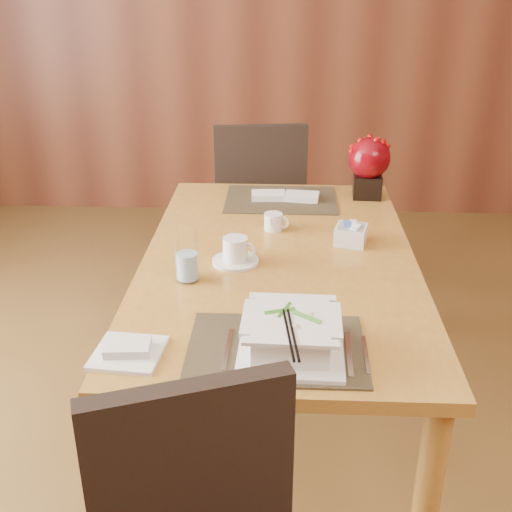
{
  "coord_description": "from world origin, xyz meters",
  "views": [
    {
      "loc": [
        0.01,
        -1.32,
        1.65
      ],
      "look_at": [
        -0.07,
        0.35,
        0.87
      ],
      "focal_mm": 45.0,
      "sensor_mm": 36.0,
      "label": 1
    }
  ],
  "objects_px": {
    "dining_table": "(279,283)",
    "water_glass": "(187,255)",
    "bread_plate": "(128,353)",
    "soup_setting": "(291,336)",
    "coffee_cup": "(235,252)",
    "far_chair": "(258,204)",
    "berry_decor": "(369,164)",
    "sugar_caddy": "(351,235)",
    "creamer_jug": "(273,222)"
  },
  "relations": [
    {
      "from": "dining_table",
      "to": "far_chair",
      "type": "relative_size",
      "value": 1.56
    },
    {
      "from": "berry_decor",
      "to": "bread_plate",
      "type": "bearing_deg",
      "value": -121.11
    },
    {
      "from": "bread_plate",
      "to": "berry_decor",
      "type": "bearing_deg",
      "value": 58.89
    },
    {
      "from": "coffee_cup",
      "to": "dining_table",
      "type": "bearing_deg",
      "value": 17.8
    },
    {
      "from": "berry_decor",
      "to": "far_chair",
      "type": "bearing_deg",
      "value": 136.2
    },
    {
      "from": "coffee_cup",
      "to": "berry_decor",
      "type": "distance_m",
      "value": 0.83
    },
    {
      "from": "coffee_cup",
      "to": "creamer_jug",
      "type": "height_order",
      "value": "coffee_cup"
    },
    {
      "from": "water_glass",
      "to": "bread_plate",
      "type": "distance_m",
      "value": 0.43
    },
    {
      "from": "berry_decor",
      "to": "far_chair",
      "type": "distance_m",
      "value": 0.74
    },
    {
      "from": "water_glass",
      "to": "creamer_jug",
      "type": "distance_m",
      "value": 0.49
    },
    {
      "from": "coffee_cup",
      "to": "berry_decor",
      "type": "bearing_deg",
      "value": 52.85
    },
    {
      "from": "soup_setting",
      "to": "creamer_jug",
      "type": "distance_m",
      "value": 0.81
    },
    {
      "from": "water_glass",
      "to": "far_chair",
      "type": "bearing_deg",
      "value": 82.35
    },
    {
      "from": "coffee_cup",
      "to": "water_glass",
      "type": "bearing_deg",
      "value": -136.04
    },
    {
      "from": "dining_table",
      "to": "sugar_caddy",
      "type": "relative_size",
      "value": 14.5
    },
    {
      "from": "creamer_jug",
      "to": "water_glass",
      "type": "bearing_deg",
      "value": -103.27
    },
    {
      "from": "soup_setting",
      "to": "bread_plate",
      "type": "xyz_separation_m",
      "value": [
        -0.41,
        -0.02,
        -0.05
      ]
    },
    {
      "from": "coffee_cup",
      "to": "sugar_caddy",
      "type": "relative_size",
      "value": 1.48
    },
    {
      "from": "far_chair",
      "to": "bread_plate",
      "type": "bearing_deg",
      "value": 73.65
    },
    {
      "from": "coffee_cup",
      "to": "far_chair",
      "type": "bearing_deg",
      "value": 88.51
    },
    {
      "from": "water_glass",
      "to": "creamer_jug",
      "type": "height_order",
      "value": "water_glass"
    },
    {
      "from": "creamer_jug",
      "to": "soup_setting",
      "type": "bearing_deg",
      "value": -67.46
    },
    {
      "from": "water_glass",
      "to": "far_chair",
      "type": "xyz_separation_m",
      "value": [
        0.17,
        1.24,
        -0.29
      ]
    },
    {
      "from": "soup_setting",
      "to": "far_chair",
      "type": "distance_m",
      "value": 1.65
    },
    {
      "from": "berry_decor",
      "to": "dining_table",
      "type": "bearing_deg",
      "value": -120.2
    },
    {
      "from": "coffee_cup",
      "to": "water_glass",
      "type": "height_order",
      "value": "water_glass"
    },
    {
      "from": "soup_setting",
      "to": "coffee_cup",
      "type": "bearing_deg",
      "value": 110.37
    },
    {
      "from": "dining_table",
      "to": "water_glass",
      "type": "xyz_separation_m",
      "value": [
        -0.28,
        -0.18,
        0.18
      ]
    },
    {
      "from": "far_chair",
      "to": "coffee_cup",
      "type": "bearing_deg",
      "value": 81.02
    },
    {
      "from": "sugar_caddy",
      "to": "dining_table",
      "type": "bearing_deg",
      "value": -152.5
    },
    {
      "from": "coffee_cup",
      "to": "sugar_caddy",
      "type": "bearing_deg",
      "value": 24.12
    },
    {
      "from": "bread_plate",
      "to": "creamer_jug",
      "type": "bearing_deg",
      "value": 67.37
    },
    {
      "from": "water_glass",
      "to": "far_chair",
      "type": "height_order",
      "value": "far_chair"
    },
    {
      "from": "far_chair",
      "to": "soup_setting",
      "type": "bearing_deg",
      "value": 87.74
    },
    {
      "from": "dining_table",
      "to": "berry_decor",
      "type": "distance_m",
      "value": 0.74
    },
    {
      "from": "bread_plate",
      "to": "coffee_cup",
      "type": "bearing_deg",
      "value": 67.3
    },
    {
      "from": "dining_table",
      "to": "far_chair",
      "type": "bearing_deg",
      "value": 96.09
    },
    {
      "from": "soup_setting",
      "to": "bread_plate",
      "type": "distance_m",
      "value": 0.41
    },
    {
      "from": "water_glass",
      "to": "sugar_caddy",
      "type": "xyz_separation_m",
      "value": [
        0.52,
        0.31,
        -0.05
      ]
    },
    {
      "from": "bread_plate",
      "to": "soup_setting",
      "type": "bearing_deg",
      "value": 3.13
    },
    {
      "from": "coffee_cup",
      "to": "far_chair",
      "type": "relative_size",
      "value": 0.16
    },
    {
      "from": "creamer_jug",
      "to": "bread_plate",
      "type": "height_order",
      "value": "creamer_jug"
    },
    {
      "from": "soup_setting",
      "to": "water_glass",
      "type": "xyz_separation_m",
      "value": [
        -0.31,
        0.39,
        0.03
      ]
    },
    {
      "from": "dining_table",
      "to": "water_glass",
      "type": "height_order",
      "value": "water_glass"
    },
    {
      "from": "creamer_jug",
      "to": "coffee_cup",
      "type": "bearing_deg",
      "value": -94.26
    },
    {
      "from": "water_glass",
      "to": "coffee_cup",
      "type": "bearing_deg",
      "value": 43.96
    },
    {
      "from": "dining_table",
      "to": "water_glass",
      "type": "relative_size",
      "value": 8.96
    },
    {
      "from": "dining_table",
      "to": "berry_decor",
      "type": "bearing_deg",
      "value": 59.8
    },
    {
      "from": "water_glass",
      "to": "sugar_caddy",
      "type": "height_order",
      "value": "water_glass"
    },
    {
      "from": "dining_table",
      "to": "berry_decor",
      "type": "relative_size",
      "value": 5.99
    }
  ]
}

